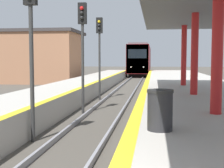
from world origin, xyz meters
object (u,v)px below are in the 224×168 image
at_px(signal_near, 31,25).
at_px(trash_bin, 160,110).
at_px(train, 141,60).
at_px(signal_mid, 82,37).
at_px(signal_far, 99,43).

height_order(signal_near, trash_bin, signal_near).
height_order(train, signal_near, signal_near).
bearing_deg(trash_bin, signal_mid, 115.00).
distance_m(train, signal_far, 31.69).
bearing_deg(signal_near, train, 88.10).
relative_size(train, signal_near, 4.36).
xyz_separation_m(signal_mid, signal_far, (-0.10, 4.79, 0.00)).
relative_size(train, trash_bin, 24.93).
bearing_deg(signal_far, signal_near, -91.68).
bearing_deg(trash_bin, train, 92.94).
xyz_separation_m(train, signal_mid, (-0.99, -36.45, 1.03)).
bearing_deg(train, trash_bin, -87.06).
relative_size(train, signal_far, 4.36).
xyz_separation_m(signal_near, signal_far, (0.28, 9.58, 0.00)).
bearing_deg(train, signal_near, -91.90).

